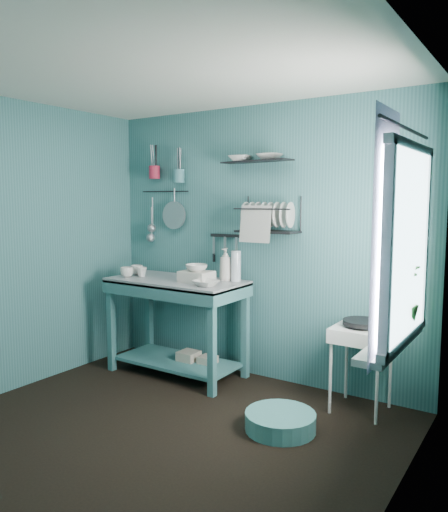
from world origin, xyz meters
The scene contains 35 objects.
floor centered at (0.00, 0.00, 0.00)m, with size 3.20×3.20×0.00m, color black.
ceiling centered at (0.00, 0.00, 2.50)m, with size 3.20×3.20×0.00m, color silver.
wall_back centered at (0.00, 1.50, 1.25)m, with size 3.20×3.20×0.00m, color #336869.
wall_left centered at (-1.60, 0.00, 1.25)m, with size 3.00×3.00×0.00m, color #336869.
wall_right centered at (1.60, 0.00, 1.25)m, with size 3.00×3.00×0.00m, color #336869.
work_counter centered at (-0.66, 1.11, 0.46)m, with size 1.29×0.64×0.91m, color #356D6F.
mug_left centered at (-1.14, 0.95, 0.96)m, with size 0.12×0.12×0.10m, color silver.
mug_mid centered at (-1.04, 1.05, 0.96)m, with size 0.10×0.10×0.09m, color silver.
mug_right centered at (-1.16, 1.11, 0.96)m, with size 0.12×0.12×0.10m, color silver.
wash_tub centered at (-0.41, 1.09, 0.96)m, with size 0.28×0.22×0.10m, color beige.
tub_bowl centered at (-0.41, 1.09, 1.04)m, with size 0.20×0.20×0.06m, color silver.
soap_bottle centered at (-0.24, 1.31, 1.06)m, with size 0.12×0.12×0.30m, color beige.
water_bottle centered at (-0.14, 1.33, 1.05)m, with size 0.09×0.09×0.28m, color silver.
counter_bowl centered at (-0.21, 0.96, 0.94)m, with size 0.22×0.22×0.05m, color silver.
hotplate_stand centered at (1.07, 1.25, 0.34)m, with size 0.42×0.42×0.67m, color white.
frying_pan centered at (1.07, 1.25, 0.71)m, with size 0.30×0.30×0.04m, color black.
knife_strip centered at (-0.34, 1.47, 1.31)m, with size 0.32×0.02×0.03m, color black.
dish_rack centered at (0.17, 1.37, 1.52)m, with size 0.55×0.24×0.32m, color black.
upper_shelf centered at (0.03, 1.40, 1.99)m, with size 0.70×0.18×0.01m, color black.
shelf_bowl_left centered at (-0.14, 1.40, 2.03)m, with size 0.20×0.20×0.05m, color silver.
shelf_bowl_right centered at (0.16, 1.40, 2.09)m, with size 0.21×0.21×0.05m, color silver.
utensil_cup_magenta centered at (-1.18, 1.42, 1.93)m, with size 0.11×0.11×0.13m, color #B0203A.
utensil_cup_teal centered at (-0.86, 1.42, 1.88)m, with size 0.11×0.11×0.13m, color teal.
colander centered at (-0.95, 1.45, 1.50)m, with size 0.28×0.28×0.03m, color #A2A4AA.
ladle_outer centered at (-1.25, 1.46, 1.53)m, with size 0.01×0.01×0.30m, color #A2A4AA.
ladle_inner centered at (-1.26, 1.46, 1.42)m, with size 0.01×0.01×0.30m, color #A2A4AA.
hook_rail centered at (-1.08, 1.47, 1.74)m, with size 0.01×0.01×0.60m, color black.
window_glass centered at (1.59, 0.45, 1.40)m, with size 1.10×1.10×0.00m, color white.
windowsill centered at (1.50, 0.45, 0.81)m, with size 0.16×0.95×0.04m, color white.
curtain centered at (1.52, 0.15, 1.45)m, with size 1.35×1.35×0.00m, color silver.
curtain_rod centered at (1.54, 0.45, 2.05)m, with size 0.02×0.02×1.05m, color black.
potted_plant centered at (1.48, 0.62, 1.06)m, with size 0.26×0.26×0.46m, color #306126.
storage_tin_large centered at (-0.56, 1.16, 0.11)m, with size 0.18×0.18×0.22m, color tan.
storage_tin_small centered at (-0.36, 1.19, 0.10)m, with size 0.15×0.15×0.20m, color tan.
floor_basin centered at (0.70, 0.59, 0.07)m, with size 0.51×0.51×0.13m, color teal.
Camera 1 is at (2.25, -2.49, 1.66)m, focal length 35.00 mm.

